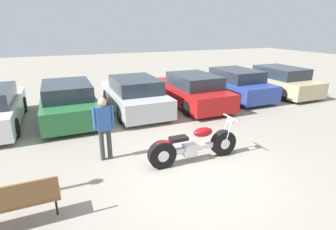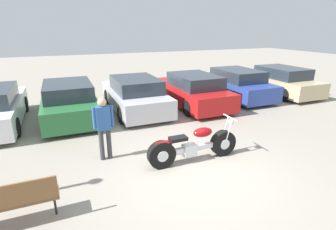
# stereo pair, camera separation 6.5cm
# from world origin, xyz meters

# --- Properties ---
(ground_plane) EXTENTS (60.00, 60.00, 0.00)m
(ground_plane) POSITION_xyz_m (0.00, 0.00, 0.00)
(ground_plane) COLOR gray
(motorcycle) EXTENTS (2.45, 0.62, 1.05)m
(motorcycle) POSITION_xyz_m (0.18, 0.59, 0.42)
(motorcycle) COLOR black
(motorcycle) RESTS_ON ground_plane
(parked_car_green) EXTENTS (1.93, 4.52, 1.37)m
(parked_car_green) POSITION_xyz_m (-2.49, 5.46, 0.64)
(parked_car_green) COLOR #286B38
(parked_car_green) RESTS_ON ground_plane
(parked_car_silver) EXTENTS (1.93, 4.52, 1.37)m
(parked_car_silver) POSITION_xyz_m (0.04, 5.40, 0.64)
(parked_car_silver) COLOR #BCBCC1
(parked_car_silver) RESTS_ON ground_plane
(parked_car_red) EXTENTS (1.93, 4.52, 1.37)m
(parked_car_red) POSITION_xyz_m (2.57, 5.20, 0.64)
(parked_car_red) COLOR red
(parked_car_red) RESTS_ON ground_plane
(parked_car_blue) EXTENTS (1.93, 4.52, 1.37)m
(parked_car_blue) POSITION_xyz_m (5.10, 5.64, 0.64)
(parked_car_blue) COLOR #2D479E
(parked_car_blue) RESTS_ON ground_plane
(parked_car_champagne) EXTENTS (1.93, 4.52, 1.37)m
(parked_car_champagne) POSITION_xyz_m (7.63, 5.39, 0.64)
(parked_car_champagne) COLOR #C6B284
(parked_car_champagne) RESTS_ON ground_plane
(park_bench) EXTENTS (1.67, 0.42, 0.89)m
(park_bench) POSITION_xyz_m (-3.79, -0.33, 0.55)
(park_bench) COLOR brown
(park_bench) RESTS_ON ground_plane
(person_standing) EXTENTS (0.52, 0.22, 1.65)m
(person_standing) POSITION_xyz_m (-1.83, 1.57, 0.98)
(person_standing) COLOR #38383D
(person_standing) RESTS_ON ground_plane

